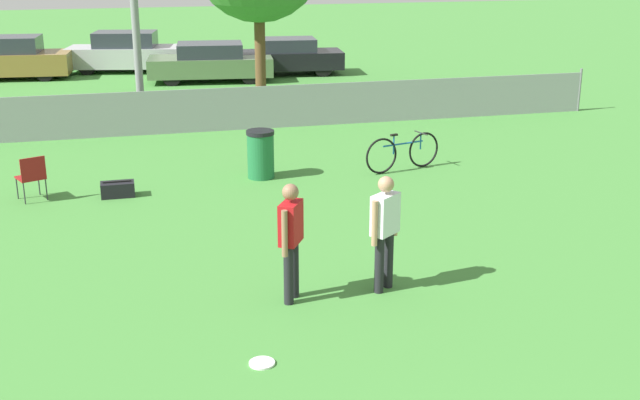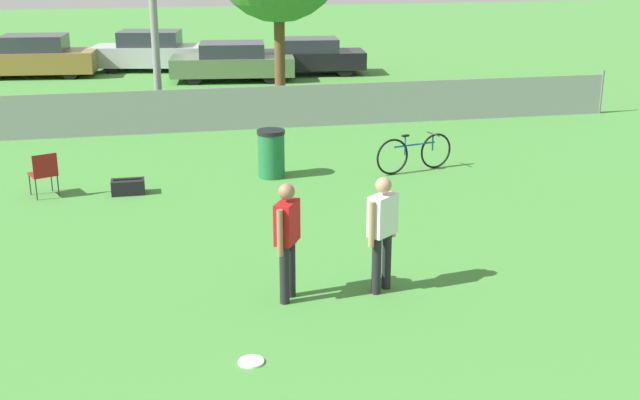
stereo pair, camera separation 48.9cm
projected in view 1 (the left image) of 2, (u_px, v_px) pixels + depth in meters
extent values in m
cube|color=gray|center=(228.00, 109.00, 20.39)|extent=(20.06, 0.03, 1.10)
cylinder|color=slate|center=(580.00, 90.00, 22.75)|extent=(0.07, 0.07, 1.21)
cylinder|color=brown|center=(260.00, 55.00, 23.83)|extent=(0.32, 0.32, 2.82)
cylinder|color=black|center=(289.00, 275.00, 10.58)|extent=(0.13, 0.13, 0.82)
cylinder|color=black|center=(294.00, 268.00, 10.79)|extent=(0.13, 0.13, 0.82)
cube|color=#B21419|center=(291.00, 223.00, 10.47)|extent=(0.41, 0.48, 0.56)
sphere|color=#8C664C|center=(290.00, 192.00, 10.34)|extent=(0.22, 0.22, 0.22)
cylinder|color=#8C664C|center=(285.00, 234.00, 10.26)|extent=(0.08, 0.08, 0.63)
cylinder|color=#8C664C|center=(297.00, 221.00, 10.72)|extent=(0.08, 0.08, 0.63)
cylinder|color=black|center=(379.00, 264.00, 10.93)|extent=(0.13, 0.13, 0.82)
cylinder|color=black|center=(389.00, 259.00, 11.10)|extent=(0.13, 0.13, 0.82)
cube|color=silver|center=(385.00, 214.00, 10.80)|extent=(0.47, 0.43, 0.56)
sphere|color=tan|center=(386.00, 184.00, 10.67)|extent=(0.22, 0.22, 0.22)
cylinder|color=tan|center=(375.00, 223.00, 10.63)|extent=(0.08, 0.08, 0.63)
cylinder|color=tan|center=(395.00, 214.00, 11.01)|extent=(0.08, 0.08, 0.63)
cylinder|color=white|center=(262.00, 363.00, 9.16)|extent=(0.30, 0.30, 0.03)
torus|color=white|center=(262.00, 363.00, 9.16)|extent=(0.30, 0.30, 0.03)
cylinder|color=#333338|center=(39.00, 184.00, 15.25)|extent=(0.02, 0.02, 0.41)
cylinder|color=#333338|center=(17.00, 188.00, 15.01)|extent=(0.02, 0.02, 0.41)
cylinder|color=#333338|center=(46.00, 190.00, 14.94)|extent=(0.02, 0.02, 0.41)
cylinder|color=#333338|center=(24.00, 194.00, 14.70)|extent=(0.02, 0.02, 0.41)
cube|color=maroon|center=(30.00, 178.00, 14.91)|extent=(0.60, 0.60, 0.03)
cube|color=maroon|center=(33.00, 169.00, 14.67)|extent=(0.43, 0.20, 0.42)
torus|color=black|center=(381.00, 156.00, 16.60)|extent=(0.74, 0.24, 0.76)
torus|color=black|center=(424.00, 150.00, 17.11)|extent=(0.74, 0.24, 0.76)
cylinder|color=#195999|center=(403.00, 144.00, 16.79)|extent=(0.97, 0.30, 0.04)
cylinder|color=#195999|center=(394.00, 145.00, 16.68)|extent=(0.03, 0.03, 0.39)
cylinder|color=#195999|center=(421.00, 141.00, 17.00)|extent=(0.03, 0.03, 0.36)
cube|color=black|center=(394.00, 135.00, 16.61)|extent=(0.17, 0.10, 0.04)
cylinder|color=black|center=(421.00, 133.00, 16.95)|extent=(0.14, 0.43, 0.03)
cylinder|color=#1E6638|center=(261.00, 156.00, 16.30)|extent=(0.54, 0.54, 0.90)
cylinder|color=black|center=(260.00, 132.00, 16.15)|extent=(0.57, 0.57, 0.08)
cube|color=black|center=(118.00, 189.00, 15.17)|extent=(0.62, 0.34, 0.28)
cube|color=black|center=(117.00, 182.00, 15.12)|extent=(0.53, 0.04, 0.02)
cylinder|color=black|center=(52.00, 66.00, 29.18)|extent=(0.63, 0.24, 0.62)
cylinder|color=black|center=(45.00, 72.00, 27.70)|extent=(0.63, 0.24, 0.62)
cube|color=olive|center=(9.00, 63.00, 28.18)|extent=(4.35, 2.20, 0.74)
cube|color=#2D333D|center=(7.00, 44.00, 27.98)|extent=(2.33, 1.78, 0.55)
cylinder|color=black|center=(165.00, 60.00, 30.56)|extent=(0.66, 0.30, 0.64)
cylinder|color=black|center=(160.00, 66.00, 29.17)|extent=(0.66, 0.30, 0.64)
cylinder|color=black|center=(96.00, 61.00, 30.43)|extent=(0.66, 0.30, 0.64)
cylinder|color=black|center=(87.00, 66.00, 29.04)|extent=(0.66, 0.30, 0.64)
cube|color=#B7B7BC|center=(126.00, 57.00, 29.72)|extent=(4.47, 2.49, 0.73)
cube|color=#2D333D|center=(125.00, 39.00, 29.53)|extent=(2.45, 1.89, 0.55)
cylinder|color=black|center=(248.00, 68.00, 28.68)|extent=(0.65, 0.25, 0.63)
cylinder|color=black|center=(250.00, 75.00, 27.16)|extent=(0.65, 0.25, 0.63)
cylinder|color=black|center=(173.00, 69.00, 28.35)|extent=(0.65, 0.25, 0.63)
cylinder|color=black|center=(172.00, 76.00, 26.82)|extent=(0.65, 0.25, 0.63)
cube|color=#59724C|center=(211.00, 66.00, 27.69)|extent=(4.41, 2.32, 0.63)
cube|color=#2D333D|center=(210.00, 50.00, 27.52)|extent=(2.37, 1.86, 0.47)
cylinder|color=black|center=(317.00, 62.00, 30.03)|extent=(0.68, 0.25, 0.67)
cylinder|color=black|center=(323.00, 67.00, 28.67)|extent=(0.68, 0.25, 0.67)
cylinder|color=black|center=(250.00, 63.00, 29.68)|extent=(0.68, 0.25, 0.67)
cylinder|color=black|center=(253.00, 69.00, 28.32)|extent=(0.68, 0.25, 0.67)
cube|color=black|center=(286.00, 60.00, 29.11)|extent=(4.22, 2.09, 0.61)
cube|color=#2D333D|center=(286.00, 45.00, 28.95)|extent=(2.26, 1.68, 0.46)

